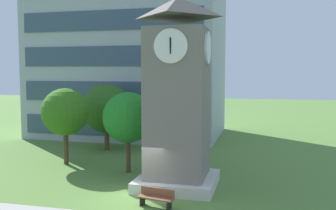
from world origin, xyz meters
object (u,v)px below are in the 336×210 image
(clock_tower, at_px, (178,103))
(tree_by_building, at_px, (65,112))
(park_bench, at_px, (156,197))
(tree_streetside, at_px, (128,118))
(tree_near_tower, at_px, (107,108))

(clock_tower, relative_size, tree_by_building, 1.97)
(park_bench, relative_size, tree_streetside, 0.35)
(tree_near_tower, bearing_deg, park_bench, -57.41)
(park_bench, distance_m, tree_by_building, 11.37)
(tree_near_tower, bearing_deg, tree_by_building, -99.25)
(tree_by_building, bearing_deg, park_bench, -38.37)
(park_bench, bearing_deg, clock_tower, 85.42)
(park_bench, relative_size, tree_near_tower, 0.33)
(tree_near_tower, distance_m, tree_by_building, 5.33)
(tree_by_building, xyz_separation_m, tree_streetside, (5.07, -1.09, -0.12))
(clock_tower, relative_size, park_bench, 5.70)
(park_bench, distance_m, tree_near_tower, 14.59)
(clock_tower, xyz_separation_m, tree_near_tower, (-7.96, 8.53, -1.23))
(tree_near_tower, relative_size, tree_streetside, 1.06)
(tree_near_tower, relative_size, tree_by_building, 1.03)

